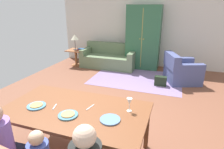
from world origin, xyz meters
TOP-DOWN VIEW (x-y plane):
  - ground_plane at (0.00, 0.47)m, footprint 6.48×6.13m
  - back_wall at (0.00, 3.58)m, footprint 6.48×0.10m
  - dining_table at (-0.17, -1.26)m, footprint 1.94×1.06m
  - plate_near_man at (-0.71, -1.38)m, footprint 0.25×0.25m
  - pizza_near_man at (-0.71, -1.38)m, footprint 0.17×0.17m
  - plate_near_child at (-0.17, -1.44)m, footprint 0.25×0.25m
  - pizza_near_child at (-0.17, -1.44)m, footprint 0.17×0.17m
  - plate_near_woman at (0.36, -1.36)m, footprint 0.25×0.25m
  - wine_glass at (0.52, -1.08)m, footprint 0.07×0.07m
  - fork at (-0.47, -1.31)m, footprint 0.06×0.15m
  - knife at (0.00, -1.16)m, footprint 0.05×0.17m
  - area_rug at (-0.03, 2.05)m, footprint 2.60×1.80m
  - couch at (-1.22, 2.91)m, footprint 1.89×0.86m
  - armchair at (1.20, 2.23)m, footprint 1.11×1.11m
  - armoire at (-0.09, 3.19)m, footprint 1.10×0.59m
  - side_table at (-2.40, 2.65)m, footprint 0.56×0.56m
  - table_lamp at (-2.40, 2.65)m, footprint 0.26×0.26m
  - book_lower at (-2.19, 2.67)m, footprint 0.22×0.16m
  - book_upper at (-2.18, 2.69)m, footprint 0.22×0.16m
  - handbag at (0.70, 1.75)m, footprint 0.32×0.16m

SIDE VIEW (x-z plane):
  - ground_plane at x=0.00m, z-range -0.02..0.00m
  - area_rug at x=-0.03m, z-range 0.00..0.01m
  - handbag at x=0.70m, z-range 0.00..0.26m
  - couch at x=-1.22m, z-range -0.11..0.71m
  - armchair at x=1.20m, z-range -0.09..0.73m
  - side_table at x=-2.40m, z-range 0.09..0.67m
  - book_lower at x=-2.19m, z-range 0.58..0.61m
  - book_upper at x=-2.18m, z-range 0.61..0.64m
  - dining_table at x=-0.17m, z-range 0.32..1.08m
  - fork at x=-0.47m, z-range 0.76..0.77m
  - knife at x=0.00m, z-range 0.76..0.77m
  - plate_near_man at x=-0.71m, z-range 0.76..0.78m
  - plate_near_child at x=-0.17m, z-range 0.76..0.78m
  - plate_near_woman at x=0.36m, z-range 0.76..0.78m
  - pizza_near_man at x=-0.71m, z-range 0.78..0.79m
  - pizza_near_child at x=-0.17m, z-range 0.78..0.79m
  - wine_glass at x=0.52m, z-range 0.80..0.99m
  - table_lamp at x=-2.40m, z-range 0.74..1.28m
  - armoire at x=-0.09m, z-range 0.00..2.10m
  - back_wall at x=0.00m, z-range 0.00..2.70m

